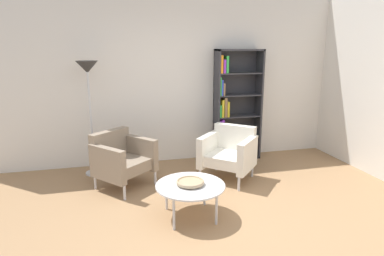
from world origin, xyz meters
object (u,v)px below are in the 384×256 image
Objects in this scene: bookshelf_tall at (233,108)px; decorative_bowl at (190,182)px; coffee_table_low at (190,187)px; armchair_spare_guest at (229,152)px; armchair_corner_red at (121,158)px; floor_lamp_torchiere at (88,81)px.

bookshelf_tall is 2.28m from decorative_bowl.
armchair_spare_guest is (0.83, 0.99, 0.04)m from coffee_table_low.
decorative_bowl is at bearing -97.03° from armchair_corner_red.
coffee_table_low is at bearing -97.03° from armchair_corner_red.
armchair_spare_guest is at bearing -113.24° from bookshelf_tall.
decorative_bowl is 1.31m from armchair_corner_red.
armchair_spare_guest is (-0.38, -0.88, -0.50)m from bookshelf_tall.
floor_lamp_torchiere is at bearing -175.08° from bookshelf_tall.
bookshelf_tall is 2.37× the size of coffee_table_low.
floor_lamp_torchiere is at bearing -156.72° from armchair_spare_guest.
floor_lamp_torchiere reaches higher than decorative_bowl.
coffee_table_low is at bearing -55.61° from floor_lamp_torchiere.
floor_lamp_torchiere is (-1.14, 1.67, 1.08)m from coffee_table_low.
bookshelf_tall is at bearing 57.16° from decorative_bowl.
coffee_table_low is at bearing -122.84° from bookshelf_tall.
armchair_corner_red is 1.25m from floor_lamp_torchiere.
armchair_spare_guest reaches higher than coffee_table_low.
floor_lamp_torchiere reaches higher than armchair_corner_red.
bookshelf_tall is at bearing 108.94° from armchair_spare_guest.
bookshelf_tall reaches higher than coffee_table_low.
armchair_corner_red is 1.57m from armchair_spare_guest.
decorative_bowl is at bearing -87.73° from armchair_spare_guest.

